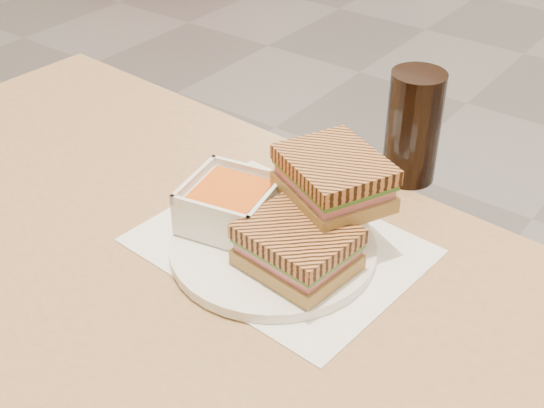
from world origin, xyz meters
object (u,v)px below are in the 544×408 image
Objects in this scene: main_table at (158,325)px; panini_lower at (297,247)px; soup_bowl at (231,206)px; cola_glass at (413,127)px; plate at (273,248)px.

panini_lower is at bearing 26.24° from main_table.
cola_glass reaches higher than soup_bowl.
cola_glass is (0.05, 0.27, 0.07)m from plate.
cola_glass reaches higher than panini_lower.
main_table is at bearing -153.76° from panini_lower.
panini_lower is at bearing -10.13° from soup_bowl.
panini_lower is at bearing -90.05° from cola_glass.
plate is at bearing -2.93° from soup_bowl.
soup_bowl is (-0.07, 0.00, 0.03)m from plate.
soup_bowl is (0.05, 0.10, 0.16)m from main_table.
soup_bowl is 0.29m from cola_glass.
plate is 2.01× the size of soup_bowl.
main_table is at bearing -139.77° from plate.
soup_bowl is at bearing 169.87° from panini_lower.
soup_bowl is at bearing 65.26° from main_table.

